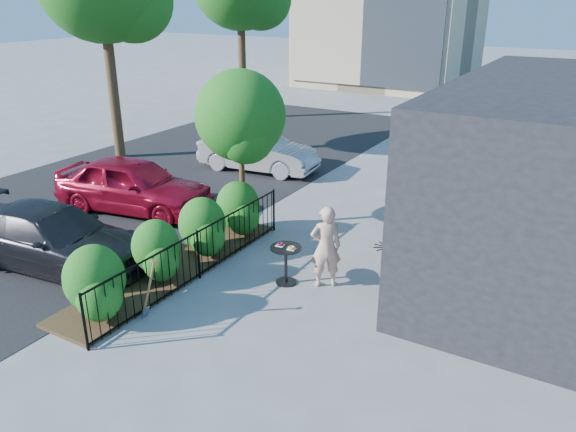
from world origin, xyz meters
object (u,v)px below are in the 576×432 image
Objects in this scene: shovel at (148,292)px; car_darkgrey at (52,237)px; car_silver at (258,151)px; woman at (326,247)px; cafe_table at (286,258)px; car_red at (133,184)px; patio_tree at (242,122)px.

car_darkgrey is (-3.41, 0.63, 0.09)m from shovel.
woman is at bearing -142.88° from car_silver.
woman is 0.43× the size of car_silver.
cafe_table is 0.22× the size of car_silver.
shovel is 9.53m from car_silver.
woman is at bearing 23.29° from cafe_table.
car_silver is (0.89, 4.88, -0.08)m from car_red.
car_silver is at bearing 127.23° from cafe_table.
car_silver is at bearing 119.11° from patio_tree.
car_darkgrey is (-5.59, -2.18, -0.21)m from woman.
car_red is at bearing 164.04° from car_silver.
car_darkgrey is at bearing -158.97° from cafe_table.
woman is at bearing -76.27° from car_darkgrey.
patio_tree reaches higher than shovel.
car_red is 4.96m from car_silver.
shovel is (-2.18, -2.81, -0.29)m from woman.
woman reaches higher than car_darkgrey.
car_silver is at bearing -83.36° from woman.
woman is at bearing -109.78° from car_red.
cafe_table is 5.19m from car_darkgrey.
cafe_table is at bearing -76.58° from car_darkgrey.
car_silver is at bearing -19.71° from car_red.
cafe_table is 0.20× the size of car_red.
car_red reaches higher than cafe_table.
car_darkgrey is (0.02, -8.26, -0.00)m from car_silver.
car_red is (-3.34, -0.49, -2.01)m from patio_tree.
car_silver is at bearing -7.49° from car_darkgrey.
woman is (3.16, -1.69, -1.89)m from patio_tree.
patio_tree is 3.93m from car_red.
car_silver reaches higher than car_darkgrey.
cafe_table is at bearing -39.74° from patio_tree.
car_darkgrey is (0.91, -3.39, -0.08)m from car_red.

